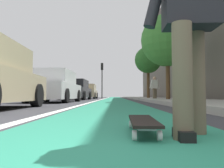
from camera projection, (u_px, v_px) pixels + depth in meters
name	position (u px, v px, depth m)	size (l,w,h in m)	color
ground_plane	(115.00, 102.00, 10.56)	(80.00, 80.00, 0.00)	#38383D
bike_lane_paint	(115.00, 99.00, 24.54)	(56.00, 1.91, 0.00)	#288466
lane_stripe_white	(103.00, 99.00, 20.56)	(52.00, 0.16, 0.01)	silver
sidewalk_curb	(154.00, 99.00, 18.51)	(52.00, 3.20, 0.13)	#9E9B93
building_facade	(173.00, 47.00, 22.74)	(40.00, 1.20, 10.42)	#5D554C
skateboard	(143.00, 122.00, 1.85)	(0.85, 0.22, 0.11)	white
skater_person	(190.00, 13.00, 1.74)	(0.46, 0.72, 1.64)	brown
parked_car_mid	(55.00, 87.00, 10.63)	(4.26, 1.96, 1.46)	silver
parked_car_far	(76.00, 90.00, 16.95)	(4.61, 1.98, 1.48)	black
parked_car_end	(87.00, 92.00, 23.29)	(4.34, 1.87, 1.48)	tan
traffic_light	(102.00, 74.00, 26.61)	(0.33, 0.28, 4.13)	#2D2D2D
street_tree_mid	(167.00, 40.00, 11.96)	(2.77, 2.77, 4.60)	brown
street_tree_far	(148.00, 60.00, 18.97)	(2.21, 2.21, 4.39)	brown
pedestrian_distant	(155.00, 87.00, 14.70)	(0.43, 0.67, 1.54)	brown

